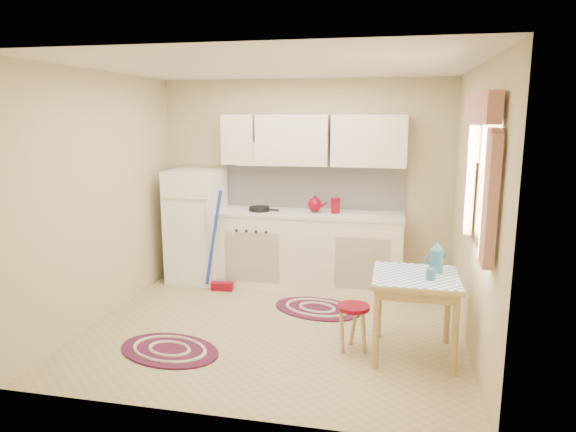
{
  "coord_description": "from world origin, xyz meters",
  "views": [
    {
      "loc": [
        1.11,
        -4.68,
        2.07
      ],
      "look_at": [
        0.08,
        0.25,
        1.07
      ],
      "focal_mm": 32.0,
      "sensor_mm": 36.0,
      "label": 1
    }
  ],
  "objects_px": {
    "fridge": "(196,226)",
    "table": "(414,316)",
    "stool": "(353,328)",
    "base_cabinets": "(308,251)"
  },
  "relations": [
    {
      "from": "fridge",
      "to": "base_cabinets",
      "type": "height_order",
      "value": "fridge"
    },
    {
      "from": "fridge",
      "to": "stool",
      "type": "relative_size",
      "value": 3.33
    },
    {
      "from": "fridge",
      "to": "table",
      "type": "bearing_deg",
      "value": -31.44
    },
    {
      "from": "fridge",
      "to": "base_cabinets",
      "type": "relative_size",
      "value": 0.62
    },
    {
      "from": "fridge",
      "to": "stool",
      "type": "bearing_deg",
      "value": -37.6
    },
    {
      "from": "base_cabinets",
      "to": "stool",
      "type": "xyz_separation_m",
      "value": [
        0.69,
        -1.67,
        -0.23
      ]
    },
    {
      "from": "table",
      "to": "stool",
      "type": "distance_m",
      "value": 0.54
    },
    {
      "from": "base_cabinets",
      "to": "stool",
      "type": "relative_size",
      "value": 5.36
    },
    {
      "from": "fridge",
      "to": "table",
      "type": "height_order",
      "value": "fridge"
    },
    {
      "from": "fridge",
      "to": "base_cabinets",
      "type": "bearing_deg",
      "value": 2.02
    }
  ]
}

